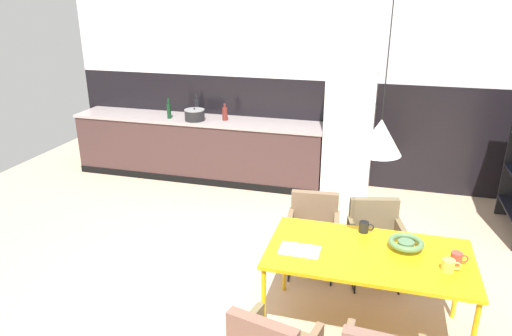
{
  "coord_description": "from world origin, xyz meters",
  "views": [
    {
      "loc": [
        1.14,
        -3.16,
        2.57
      ],
      "look_at": [
        -0.03,
        1.03,
        0.94
      ],
      "focal_mm": 32.7,
      "sensor_mm": 36.0,
      "label": 1
    }
  ],
  "objects_px": {
    "refrigerator_column": "(350,124)",
    "mug_white_ceramic": "(449,265)",
    "dining_table": "(368,258)",
    "armchair_facing_counter": "(375,231)",
    "pendant_lamp_over_table_near": "(380,137)",
    "bottle_vinegar_dark": "(169,110)",
    "fruit_bowl": "(406,243)",
    "armchair_far_side": "(313,223)",
    "cooking_pot": "(195,115)",
    "mug_dark_espresso": "(364,227)",
    "mug_tall_blue": "(457,258)",
    "bottle_spice_small": "(197,106)",
    "bottle_wine_green": "(225,113)",
    "open_book": "(300,250)"
  },
  "relations": [
    {
      "from": "refrigerator_column",
      "to": "pendant_lamp_over_table_near",
      "type": "relative_size",
      "value": 1.41
    },
    {
      "from": "refrigerator_column",
      "to": "fruit_bowl",
      "type": "bearing_deg",
      "value": -75.99
    },
    {
      "from": "bottle_vinegar_dark",
      "to": "bottle_wine_green",
      "type": "height_order",
      "value": "bottle_vinegar_dark"
    },
    {
      "from": "open_book",
      "to": "bottle_vinegar_dark",
      "type": "xyz_separation_m",
      "value": [
        -2.43,
        2.84,
        0.28
      ]
    },
    {
      "from": "mug_white_ceramic",
      "to": "bottle_spice_small",
      "type": "relative_size",
      "value": 0.41
    },
    {
      "from": "refrigerator_column",
      "to": "pendant_lamp_over_table_near",
      "type": "xyz_separation_m",
      "value": [
        0.41,
        -2.8,
        0.67
      ]
    },
    {
      "from": "dining_table",
      "to": "pendant_lamp_over_table_near",
      "type": "height_order",
      "value": "pendant_lamp_over_table_near"
    },
    {
      "from": "pendant_lamp_over_table_near",
      "to": "fruit_bowl",
      "type": "bearing_deg",
      "value": 19.44
    },
    {
      "from": "mug_dark_espresso",
      "to": "fruit_bowl",
      "type": "bearing_deg",
      "value": -30.3
    },
    {
      "from": "open_book",
      "to": "bottle_vinegar_dark",
      "type": "relative_size",
      "value": 1.05
    },
    {
      "from": "armchair_facing_counter",
      "to": "mug_tall_blue",
      "type": "distance_m",
      "value": 1.02
    },
    {
      "from": "dining_table",
      "to": "cooking_pot",
      "type": "relative_size",
      "value": 5.42
    },
    {
      "from": "armchair_facing_counter",
      "to": "bottle_wine_green",
      "type": "relative_size",
      "value": 3.23
    },
    {
      "from": "pendant_lamp_over_table_near",
      "to": "armchair_far_side",
      "type": "bearing_deg",
      "value": 125.28
    },
    {
      "from": "dining_table",
      "to": "bottle_spice_small",
      "type": "distance_m",
      "value": 4.04
    },
    {
      "from": "dining_table",
      "to": "armchair_far_side",
      "type": "xyz_separation_m",
      "value": [
        -0.54,
        0.81,
        -0.18
      ]
    },
    {
      "from": "mug_white_ceramic",
      "to": "bottle_spice_small",
      "type": "height_order",
      "value": "bottle_spice_small"
    },
    {
      "from": "mug_white_ceramic",
      "to": "bottle_wine_green",
      "type": "height_order",
      "value": "bottle_wine_green"
    },
    {
      "from": "dining_table",
      "to": "bottle_vinegar_dark",
      "type": "height_order",
      "value": "bottle_vinegar_dark"
    },
    {
      "from": "armchair_far_side",
      "to": "cooking_pot",
      "type": "distance_m",
      "value": 2.8
    },
    {
      "from": "refrigerator_column",
      "to": "bottle_vinegar_dark",
      "type": "relative_size",
      "value": 6.57
    },
    {
      "from": "refrigerator_column",
      "to": "dining_table",
      "type": "relative_size",
      "value": 1.26
    },
    {
      "from": "refrigerator_column",
      "to": "bottle_spice_small",
      "type": "height_order",
      "value": "refrigerator_column"
    },
    {
      "from": "mug_dark_espresso",
      "to": "bottle_spice_small",
      "type": "relative_size",
      "value": 0.38
    },
    {
      "from": "fruit_bowl",
      "to": "bottle_spice_small",
      "type": "relative_size",
      "value": 0.84
    },
    {
      "from": "armchair_far_side",
      "to": "pendant_lamp_over_table_near",
      "type": "relative_size",
      "value": 0.56
    },
    {
      "from": "mug_white_ceramic",
      "to": "mug_tall_blue",
      "type": "relative_size",
      "value": 1.05
    },
    {
      "from": "armchair_far_side",
      "to": "mug_tall_blue",
      "type": "bearing_deg",
      "value": 140.21
    },
    {
      "from": "armchair_far_side",
      "to": "armchair_facing_counter",
      "type": "bearing_deg",
      "value": 174.53
    },
    {
      "from": "dining_table",
      "to": "armchair_facing_counter",
      "type": "relative_size",
      "value": 1.99
    },
    {
      "from": "mug_tall_blue",
      "to": "mug_dark_espresso",
      "type": "bearing_deg",
      "value": 155.35
    },
    {
      "from": "mug_white_ceramic",
      "to": "mug_dark_espresso",
      "type": "bearing_deg",
      "value": 145.03
    },
    {
      "from": "fruit_bowl",
      "to": "bottle_spice_small",
      "type": "distance_m",
      "value": 4.12
    },
    {
      "from": "mug_tall_blue",
      "to": "mug_white_ceramic",
      "type": "bearing_deg",
      "value": -119.75
    },
    {
      "from": "mug_dark_espresso",
      "to": "cooking_pot",
      "type": "xyz_separation_m",
      "value": [
        -2.49,
        2.39,
        0.2
      ]
    },
    {
      "from": "armchair_far_side",
      "to": "armchair_facing_counter",
      "type": "relative_size",
      "value": 1.0
    },
    {
      "from": "refrigerator_column",
      "to": "mug_white_ceramic",
      "type": "xyz_separation_m",
      "value": [
        0.96,
        -2.94,
        -0.2
      ]
    },
    {
      "from": "open_book",
      "to": "mug_white_ceramic",
      "type": "relative_size",
      "value": 2.34
    },
    {
      "from": "fruit_bowl",
      "to": "bottle_wine_green",
      "type": "xyz_separation_m",
      "value": [
        -2.41,
        2.7,
        0.22
      ]
    },
    {
      "from": "bottle_wine_green",
      "to": "dining_table",
      "type": "bearing_deg",
      "value": -52.95
    },
    {
      "from": "refrigerator_column",
      "to": "fruit_bowl",
      "type": "height_order",
      "value": "refrigerator_column"
    },
    {
      "from": "fruit_bowl",
      "to": "bottle_wine_green",
      "type": "height_order",
      "value": "bottle_wine_green"
    },
    {
      "from": "dining_table",
      "to": "bottle_vinegar_dark",
      "type": "bearing_deg",
      "value": 137.25
    },
    {
      "from": "bottle_spice_small",
      "to": "bottle_wine_green",
      "type": "relative_size",
      "value": 1.34
    },
    {
      "from": "fruit_bowl",
      "to": "bottle_vinegar_dark",
      "type": "relative_size",
      "value": 0.92
    },
    {
      "from": "cooking_pot",
      "to": "mug_white_ceramic",
      "type": "bearing_deg",
      "value": -42.28
    },
    {
      "from": "fruit_bowl",
      "to": "bottle_vinegar_dark",
      "type": "height_order",
      "value": "bottle_vinegar_dark"
    },
    {
      "from": "bottle_spice_small",
      "to": "pendant_lamp_over_table_near",
      "type": "xyz_separation_m",
      "value": [
        2.64,
        -3.0,
        0.61
      ]
    },
    {
      "from": "cooking_pot",
      "to": "mug_dark_espresso",
      "type": "bearing_deg",
      "value": -43.85
    },
    {
      "from": "refrigerator_column",
      "to": "bottle_vinegar_dark",
      "type": "height_order",
      "value": "refrigerator_column"
    }
  ]
}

